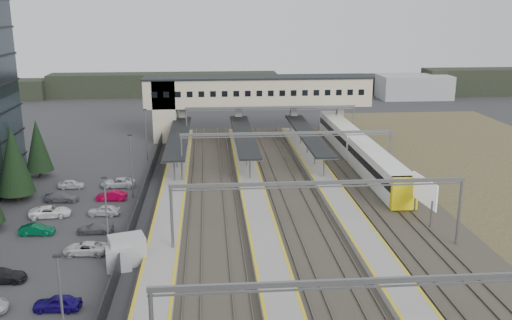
{
  "coord_description": "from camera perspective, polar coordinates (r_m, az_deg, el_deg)",
  "views": [
    {
      "loc": [
        1.68,
        -58.8,
        23.1
      ],
      "look_at": [
        7.63,
        11.86,
        4.0
      ],
      "focal_mm": 40.0,
      "sensor_mm": 36.0,
      "label": 1
    }
  ],
  "objects": [
    {
      "name": "billboard",
      "position": [
        65.66,
        16.47,
        -3.12
      ],
      "size": [
        0.74,
        5.81,
        4.92
      ],
      "color": "slate",
      "rests_on": "ground"
    },
    {
      "name": "rail_corridor",
      "position": [
        68.19,
        1.92,
        -4.48
      ],
      "size": [
        34.0,
        90.0,
        0.92
      ],
      "color": "#332E27",
      "rests_on": "ground"
    },
    {
      "name": "train",
      "position": [
        87.48,
        10.12,
        1.03
      ],
      "size": [
        3.12,
        43.38,
        3.93
      ],
      "color": "white",
      "rests_on": "ground"
    },
    {
      "name": "ground",
      "position": [
        63.2,
        -6.04,
        -6.45
      ],
      "size": [
        220.0,
        220.0,
        0.0
      ],
      "primitive_type": "plane",
      "color": "#2B2B2D",
      "rests_on": "ground"
    },
    {
      "name": "fence",
      "position": [
        68.02,
        -11.49,
        -4.2
      ],
      "size": [
        0.08,
        90.0,
        2.0
      ],
      "color": "#26282B",
      "rests_on": "ground"
    },
    {
      "name": "treeline_far",
      "position": [
        154.02,
        3.52,
        7.53
      ],
      "size": [
        170.0,
        19.0,
        7.0
      ],
      "color": "black",
      "rests_on": "ground"
    },
    {
      "name": "lampposts",
      "position": [
        63.66,
        -13.35,
        -2.49
      ],
      "size": [
        0.5,
        53.25,
        8.07
      ],
      "color": "slate",
      "rests_on": "ground"
    },
    {
      "name": "gantries",
      "position": [
        64.95,
        4.5,
        -0.24
      ],
      "size": [
        28.4,
        62.28,
        7.17
      ],
      "color": "slate",
      "rests_on": "ground"
    },
    {
      "name": "car_park",
      "position": [
        59.71,
        -19.11,
        -7.93
      ],
      "size": [
        10.63,
        44.62,
        1.27
      ],
      "color": "maroon",
      "rests_on": "ground"
    },
    {
      "name": "canopies",
      "position": [
        88.08,
        -1.24,
        2.49
      ],
      "size": [
        23.1,
        30.0,
        3.28
      ],
      "color": "black",
      "rests_on": "ground"
    },
    {
      "name": "relay_cabin_far",
      "position": [
        53.89,
        -13.55,
        -9.56
      ],
      "size": [
        2.51,
        2.21,
        2.04
      ],
      "color": "#979A9D",
      "rests_on": "ground"
    },
    {
      "name": "relay_cabin_near",
      "position": [
        54.71,
        -12.75,
        -8.77
      ],
      "size": [
        3.76,
        3.2,
        2.67
      ],
      "color": "#979A9D",
      "rests_on": "ground"
    },
    {
      "name": "footbridge",
      "position": [
        102.11,
        -1.39,
        6.53
      ],
      "size": [
        40.4,
        6.4,
        11.2
      ],
      "color": "beige",
      "rests_on": "ground"
    }
  ]
}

